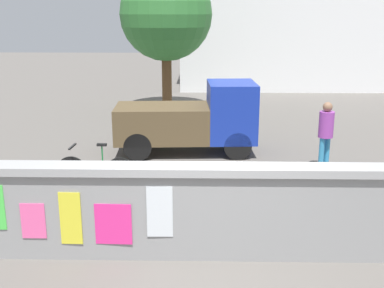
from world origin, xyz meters
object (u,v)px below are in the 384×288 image
(motorcycle, at_px, (289,188))
(bicycle_near, at_px, (96,170))
(auto_rickshaw_truck, at_px, (193,119))
(person_walking, at_px, (326,129))
(tree_roadside, at_px, (166,15))

(motorcycle, xyz_separation_m, bicycle_near, (-3.84, 1.20, -0.10))
(motorcycle, bearing_deg, bicycle_near, 162.64)
(auto_rickshaw_truck, height_order, person_walking, auto_rickshaw_truck)
(bicycle_near, distance_m, person_walking, 5.26)
(bicycle_near, bearing_deg, person_walking, 13.58)
(auto_rickshaw_truck, relative_size, bicycle_near, 2.15)
(auto_rickshaw_truck, xyz_separation_m, bicycle_near, (-2.00, -2.65, -0.54))
(auto_rickshaw_truck, height_order, bicycle_near, auto_rickshaw_truck)
(motorcycle, distance_m, tree_roadside, 10.23)
(auto_rickshaw_truck, distance_m, person_walking, 3.39)
(auto_rickshaw_truck, xyz_separation_m, tree_roadside, (-1.08, 5.47, 2.59))
(bicycle_near, height_order, person_walking, person_walking)
(motorcycle, distance_m, person_walking, 2.77)
(auto_rickshaw_truck, distance_m, motorcycle, 4.29)
(bicycle_near, xyz_separation_m, tree_roadside, (0.92, 8.13, 3.13))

